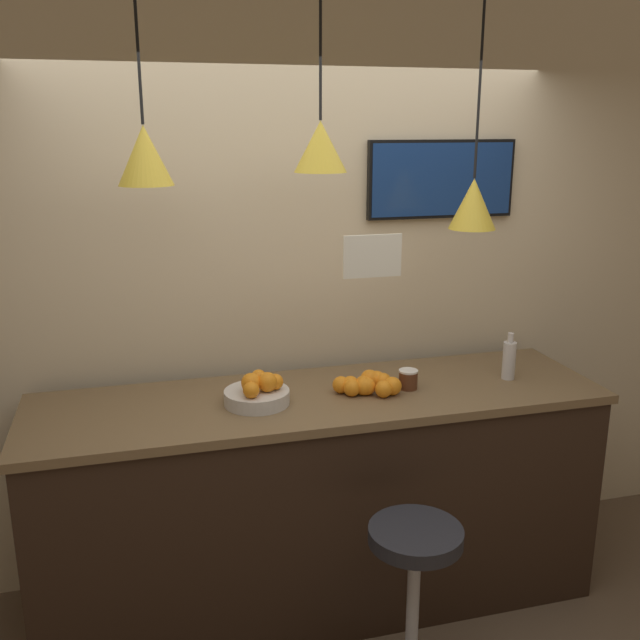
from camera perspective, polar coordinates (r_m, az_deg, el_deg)
name	(u,v)px	position (r m, az deg, el deg)	size (l,w,h in m)	color
back_wall	(295,288)	(3.55, -2.00, 2.56)	(8.00, 0.06, 2.90)	beige
service_counter	(320,500)	(3.46, 0.00, -14.18)	(2.60, 0.72, 1.06)	black
bar_stool	(414,581)	(2.97, 7.51, -20.03)	(0.38, 0.38, 0.76)	#B7B7BC
fruit_bowl	(258,392)	(3.12, -4.98, -5.80)	(0.29, 0.29, 0.15)	beige
orange_pile	(368,384)	(3.25, 3.84, -5.16)	(0.30, 0.21, 0.09)	orange
juice_bottle	(509,359)	(3.52, 14.89, -3.07)	(0.06, 0.06, 0.23)	silver
spread_jar	(408,379)	(3.31, 7.07, -4.73)	(0.09, 0.09, 0.09)	#562D19
pendant_lamp_left	(145,155)	(2.90, -13.85, 12.71)	(0.22, 0.22, 0.79)	black
pendant_lamp_middle	(320,146)	(3.00, 0.04, 13.75)	(0.22, 0.22, 0.75)	black
pendant_lamp_right	(473,203)	(3.27, 12.15, 9.17)	(0.21, 0.21, 1.02)	black
mounted_tv	(442,179)	(3.67, 9.72, 11.04)	(0.77, 0.04, 0.38)	black
hanging_menu_board	(373,256)	(2.82, 4.23, 5.12)	(0.24, 0.01, 0.17)	white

